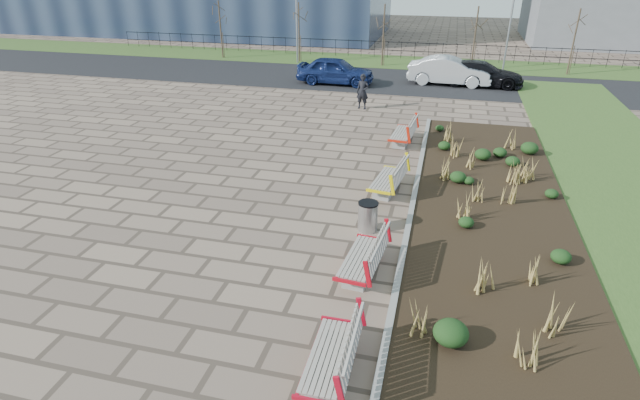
% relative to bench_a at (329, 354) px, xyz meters
% --- Properties ---
extents(ground, '(120.00, 120.00, 0.00)m').
position_rel_bench_a_xyz_m(ground, '(-3.00, 2.26, -0.50)').
color(ground, '#806A58').
rests_on(ground, ground).
extents(planting_bed, '(4.50, 18.00, 0.10)m').
position_rel_bench_a_xyz_m(planting_bed, '(3.25, 7.26, -0.45)').
color(planting_bed, black).
rests_on(planting_bed, ground).
extents(planting_curb, '(0.16, 18.00, 0.15)m').
position_rel_bench_a_xyz_m(planting_curb, '(0.92, 7.26, -0.42)').
color(planting_curb, gray).
rests_on(planting_curb, ground).
extents(grass_verge_far, '(80.00, 5.00, 0.04)m').
position_rel_bench_a_xyz_m(grass_verge_far, '(-3.00, 30.26, -0.48)').
color(grass_verge_far, '#33511E').
rests_on(grass_verge_far, ground).
extents(road, '(80.00, 7.00, 0.02)m').
position_rel_bench_a_xyz_m(road, '(-3.00, 24.26, -0.49)').
color(road, black).
rests_on(road, ground).
extents(bench_a, '(0.91, 2.11, 1.00)m').
position_rel_bench_a_xyz_m(bench_a, '(0.00, 0.00, 0.00)').
color(bench_a, red).
rests_on(bench_a, ground).
extents(bench_b, '(1.09, 2.17, 1.00)m').
position_rel_bench_a_xyz_m(bench_b, '(0.00, 3.37, 0.00)').
color(bench_b, red).
rests_on(bench_b, ground).
extents(bench_c, '(1.18, 2.20, 1.00)m').
position_rel_bench_a_xyz_m(bench_c, '(0.00, 8.20, 0.00)').
color(bench_c, yellow).
rests_on(bench_c, ground).
extents(bench_d, '(1.07, 2.17, 1.00)m').
position_rel_bench_a_xyz_m(bench_d, '(0.00, 13.01, 0.00)').
color(bench_d, red).
rests_on(bench_d, ground).
extents(litter_bin, '(0.55, 0.55, 0.84)m').
position_rel_bench_a_xyz_m(litter_bin, '(-0.19, 5.51, -0.08)').
color(litter_bin, '#B2B2B7').
rests_on(litter_bin, ground).
extents(pedestrian, '(0.68, 0.50, 1.72)m').
position_rel_bench_a_xyz_m(pedestrian, '(-2.47, 17.70, 0.36)').
color(pedestrian, black).
rests_on(pedestrian, ground).
extents(car_blue, '(4.60, 1.94, 1.55)m').
position_rel_bench_a_xyz_m(car_blue, '(-4.95, 22.61, 0.30)').
color(car_blue, navy).
rests_on(car_blue, road).
extents(car_silver, '(4.91, 1.92, 1.59)m').
position_rel_bench_a_xyz_m(car_silver, '(1.63, 24.08, 0.32)').
color(car_silver, '#AFB3B7').
rests_on(car_silver, road).
extents(car_black, '(4.91, 2.12, 1.41)m').
position_rel_bench_a_xyz_m(car_black, '(3.41, 24.21, 0.22)').
color(car_black, black).
rests_on(car_black, road).
extents(tree_a, '(1.40, 1.40, 4.00)m').
position_rel_bench_a_xyz_m(tree_a, '(-15.00, 28.76, 1.54)').
color(tree_a, '#4C3D2D').
rests_on(tree_a, grass_verge_far).
extents(tree_b, '(1.40, 1.40, 4.00)m').
position_rel_bench_a_xyz_m(tree_b, '(-9.00, 28.76, 1.54)').
color(tree_b, '#4C3D2D').
rests_on(tree_b, grass_verge_far).
extents(tree_c, '(1.40, 1.40, 4.00)m').
position_rel_bench_a_xyz_m(tree_c, '(-3.00, 28.76, 1.54)').
color(tree_c, '#4C3D2D').
rests_on(tree_c, grass_verge_far).
extents(tree_d, '(1.40, 1.40, 4.00)m').
position_rel_bench_a_xyz_m(tree_d, '(3.00, 28.76, 1.54)').
color(tree_d, '#4C3D2D').
rests_on(tree_d, grass_verge_far).
extents(tree_e, '(1.40, 1.40, 4.00)m').
position_rel_bench_a_xyz_m(tree_e, '(9.00, 28.76, 1.54)').
color(tree_e, '#4C3D2D').
rests_on(tree_e, grass_verge_far).
extents(lamp_west, '(0.24, 0.60, 6.00)m').
position_rel_bench_a_xyz_m(lamp_west, '(-9.00, 28.26, 2.54)').
color(lamp_west, gray).
rests_on(lamp_west, grass_verge_far).
extents(lamp_east, '(0.24, 0.60, 6.00)m').
position_rel_bench_a_xyz_m(lamp_east, '(5.00, 28.26, 2.54)').
color(lamp_east, gray).
rests_on(lamp_east, grass_verge_far).
extents(railing_fence, '(44.00, 0.10, 1.20)m').
position_rel_bench_a_xyz_m(railing_fence, '(-3.00, 31.76, 0.14)').
color(railing_fence, black).
rests_on(railing_fence, grass_verge_far).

